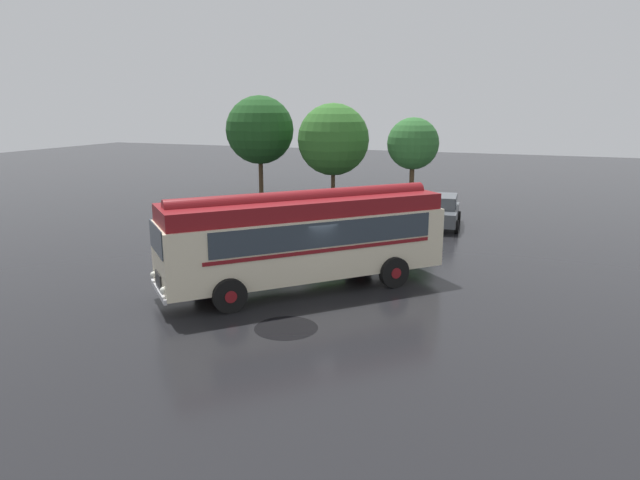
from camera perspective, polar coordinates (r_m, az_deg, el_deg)
name	(u,v)px	position (r m, az deg, el deg)	size (l,w,h in m)	color
ground_plane	(309,287)	(20.33, -1.09, -4.76)	(120.00, 120.00, 0.00)	black
vintage_bus	(304,236)	(19.82, -1.62, 0.45)	(8.71, 9.00, 3.49)	beige
car_near_left	(389,211)	(30.44, 6.93, 2.95)	(2.00, 4.22, 1.66)	silver
car_mid_left	(441,211)	(30.81, 12.02, 2.87)	(2.29, 4.35, 1.66)	#4C5156
tree_far_left	(260,129)	(40.71, -6.05, 10.97)	(4.73, 4.73, 6.94)	#4C3823
tree_left_of_centre	(333,138)	(38.15, 1.28, 10.17)	(4.73, 4.73, 6.42)	#4C3823
tree_centre	(413,144)	(35.53, 9.27, 9.47)	(3.15, 3.15, 5.57)	#4C3823
puddle_patch	(286,328)	(16.82, -3.40, -8.75)	(1.86, 1.86, 0.01)	black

